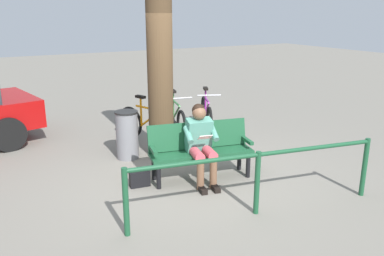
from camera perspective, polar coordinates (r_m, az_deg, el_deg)
name	(u,v)px	position (r m, az deg, el deg)	size (l,w,h in m)	color
ground_plane	(188,177)	(6.36, -0.56, -7.07)	(40.00, 40.00, 0.00)	slate
bench	(200,146)	(6.21, 1.13, -2.64)	(1.66, 0.80, 0.87)	#194C2D
person_reading	(201,140)	(6.00, 1.26, -1.74)	(0.54, 0.82, 1.20)	#4C8C7A
handbag	(140,179)	(6.06, -7.51, -7.21)	(0.30, 0.14, 0.24)	black
tree_trunk	(160,66)	(6.93, -4.61, 8.89)	(0.44, 0.44, 3.26)	#4C3823
litter_bin	(127,135)	(7.12, -9.28, -0.97)	(0.41, 0.41, 0.86)	slate
bicycle_purple	(206,115)	(8.66, 2.07, 1.88)	(0.76, 1.56, 0.94)	black
bicycle_blue	(175,119)	(8.38, -2.38, 1.37)	(0.55, 1.65, 0.94)	black
bicycle_black	(148,125)	(7.92, -6.34, 0.40)	(0.71, 1.59, 0.94)	black
railing_fence	(258,170)	(5.12, 9.40, -5.99)	(3.37, 0.69, 0.85)	#194C2D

